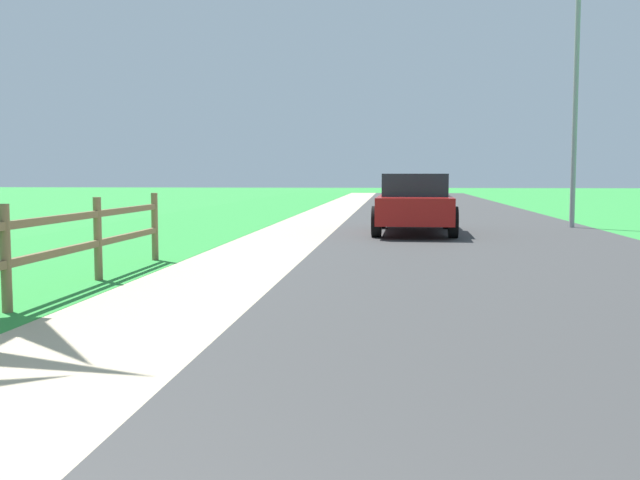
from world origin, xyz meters
name	(u,v)px	position (x,y,z in m)	size (l,w,h in m)	color
ground_plane	(350,217)	(0.00, 25.00, 0.00)	(120.00, 120.00, 0.00)	green
road_asphalt	(448,214)	(3.50, 27.00, 0.00)	(7.00, 66.00, 0.01)	#393939
curb_concrete	(274,213)	(-3.00, 27.00, 0.00)	(6.00, 66.00, 0.01)	#BFAC8D
grass_verge	(235,213)	(-4.50, 27.00, 0.01)	(5.00, 66.00, 0.00)	green
parked_suv_red	(415,202)	(2.05, 18.00, 0.77)	(2.07, 4.86, 1.48)	maroon
street_lamp	(580,69)	(6.54, 20.34, 4.33)	(1.17, 0.20, 7.42)	gray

